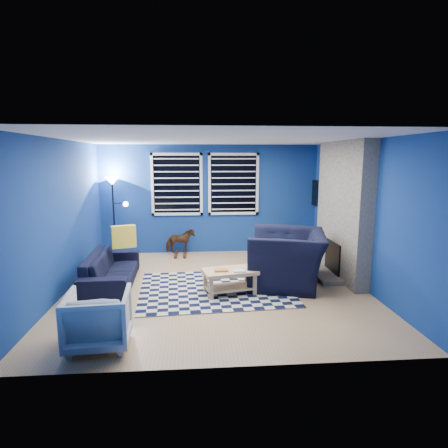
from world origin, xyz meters
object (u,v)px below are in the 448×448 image
at_px(tv, 320,194).
at_px(cabinet, 287,244).
at_px(armchair_bent, 98,319).
at_px(coffee_table, 230,276).
at_px(armchair_big, 287,258).
at_px(rocking_horse, 180,241).
at_px(sofa, 112,269).
at_px(floor_lamp, 113,192).

height_order(tv, cabinet, tv).
xyz_separation_m(armchair_bent, coffee_table, (1.70, 1.58, -0.04)).
xyz_separation_m(armchair_big, rocking_horse, (-1.94, 2.10, -0.13)).
bearing_deg(rocking_horse, cabinet, -114.79).
xyz_separation_m(sofa, cabinet, (3.54, 1.79, -0.03)).
distance_m(rocking_horse, floor_lamp, 1.83).
bearing_deg(armchair_big, armchair_bent, -39.40).
height_order(tv, coffee_table, tv).
relative_size(armchair_big, coffee_table, 1.53).
height_order(coffee_table, floor_lamp, floor_lamp).
distance_m(sofa, rocking_horse, 2.23).
bearing_deg(armchair_bent, sofa, -86.16).
height_order(armchair_bent, coffee_table, armchair_bent).
bearing_deg(cabinet, coffee_table, -102.18).
height_order(armchair_bent, floor_lamp, floor_lamp).
bearing_deg(tv, rocking_horse, 176.35).
bearing_deg(rocking_horse, armchair_bent, 147.58).
height_order(armchair_big, floor_lamp, floor_lamp).
distance_m(sofa, cabinet, 3.97).
distance_m(tv, rocking_horse, 3.32).
height_order(armchair_big, rocking_horse, armchair_big).
bearing_deg(armchair_big, tv, 162.38).
relative_size(armchair_big, rocking_horse, 2.28).
distance_m(armchair_big, armchair_bent, 3.41).
height_order(cabinet, floor_lamp, floor_lamp).
relative_size(armchair_bent, rocking_horse, 1.16).
distance_m(armchair_bent, rocking_horse, 4.19).
height_order(rocking_horse, floor_lamp, floor_lamp).
bearing_deg(tv, cabinet, 175.65).
distance_m(cabinet, floor_lamp, 4.05).
bearing_deg(cabinet, tv, 16.17).
relative_size(tv, coffee_table, 1.06).
height_order(tv, armchair_big, tv).
height_order(rocking_horse, cabinet, rocking_horse).
xyz_separation_m(armchair_big, floor_lamp, (-3.38, 2.15, 0.99)).
bearing_deg(armchair_big, cabinet, -179.32).
bearing_deg(armchair_bent, tv, -139.59).
height_order(sofa, floor_lamp, floor_lamp).
distance_m(coffee_table, floor_lamp, 3.67).
bearing_deg(sofa, coffee_table, -108.95).
xyz_separation_m(sofa, coffee_table, (2.01, -0.60, 0.01)).
bearing_deg(sofa, floor_lamp, 6.85).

